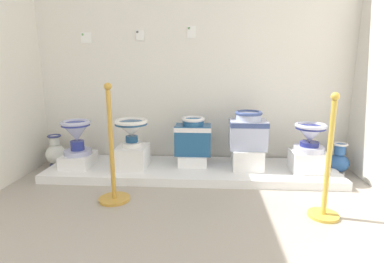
{
  "coord_description": "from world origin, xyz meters",
  "views": [
    {
      "loc": [
        2.01,
        -0.41,
        1.19
      ],
      "look_at": [
        1.83,
        2.74,
        0.49
      ],
      "focal_mm": 28.2,
      "sensor_mm": 36.0,
      "label": 1
    }
  ],
  "objects_px": {
    "antique_toilet_tall_cobalt": "(193,136)",
    "stanchion_post_near_right": "(327,180)",
    "plinth_block_squat_floral": "(308,161)",
    "decorative_vase_companion": "(339,161)",
    "plinth_block_pale_glazed": "(79,160)",
    "antique_toilet_squat_floral": "(310,135)",
    "decorative_vase_spare": "(56,153)",
    "plinth_block_slender_white": "(133,157)",
    "plinth_block_rightmost": "(247,158)",
    "info_placard_third": "(192,32)",
    "antique_toilet_rightmost": "(248,130)",
    "info_placard_second": "(140,35)",
    "info_placard_first": "(86,38)",
    "antique_toilet_slender_white": "(131,128)",
    "plinth_block_tall_cobalt": "(193,159)",
    "stanchion_post_near_left": "(113,169)",
    "antique_toilet_pale_glazed": "(76,133)"
  },
  "relations": [
    {
      "from": "plinth_block_slender_white",
      "to": "plinth_block_rightmost",
      "type": "height_order",
      "value": "plinth_block_slender_white"
    },
    {
      "from": "info_placard_first",
      "to": "decorative_vase_companion",
      "type": "distance_m",
      "value": 3.17
    },
    {
      "from": "plinth_block_slender_white",
      "to": "info_placard_third",
      "type": "relative_size",
      "value": 2.77
    },
    {
      "from": "plinth_block_slender_white",
      "to": "plinth_block_tall_cobalt",
      "type": "relative_size",
      "value": 1.1
    },
    {
      "from": "plinth_block_pale_glazed",
      "to": "antique_toilet_squat_floral",
      "type": "height_order",
      "value": "antique_toilet_squat_floral"
    },
    {
      "from": "antique_toilet_squat_floral",
      "to": "antique_toilet_rightmost",
      "type": "bearing_deg",
      "value": 172.11
    },
    {
      "from": "info_placard_third",
      "to": "decorative_vase_spare",
      "type": "distance_m",
      "value": 2.13
    },
    {
      "from": "antique_toilet_pale_glazed",
      "to": "antique_toilet_tall_cobalt",
      "type": "xyz_separation_m",
      "value": [
        1.26,
        0.14,
        -0.04
      ]
    },
    {
      "from": "info_placard_third",
      "to": "stanchion_post_near_left",
      "type": "bearing_deg",
      "value": -119.86
    },
    {
      "from": "plinth_block_rightmost",
      "to": "info_placard_first",
      "type": "distance_m",
      "value": 2.29
    },
    {
      "from": "plinth_block_pale_glazed",
      "to": "stanchion_post_near_left",
      "type": "height_order",
      "value": "stanchion_post_near_left"
    },
    {
      "from": "plinth_block_squat_floral",
      "to": "decorative_vase_companion",
      "type": "xyz_separation_m",
      "value": [
        0.39,
        0.16,
        -0.04
      ]
    },
    {
      "from": "plinth_block_slender_white",
      "to": "antique_toilet_tall_cobalt",
      "type": "xyz_separation_m",
      "value": [
        0.65,
        0.17,
        0.21
      ]
    },
    {
      "from": "plinth_block_slender_white",
      "to": "info_placard_first",
      "type": "distance_m",
      "value": 1.5
    },
    {
      "from": "antique_toilet_squat_floral",
      "to": "stanchion_post_near_left",
      "type": "bearing_deg",
      "value": -161.35
    },
    {
      "from": "antique_toilet_squat_floral",
      "to": "decorative_vase_companion",
      "type": "relative_size",
      "value": 0.9
    },
    {
      "from": "plinth_block_rightmost",
      "to": "antique_toilet_squat_floral",
      "type": "distance_m",
      "value": 0.69
    },
    {
      "from": "antique_toilet_slender_white",
      "to": "info_placard_second",
      "type": "distance_m",
      "value": 1.09
    },
    {
      "from": "plinth_block_tall_cobalt",
      "to": "stanchion_post_near_left",
      "type": "relative_size",
      "value": 0.32
    },
    {
      "from": "plinth_block_tall_cobalt",
      "to": "stanchion_post_near_right",
      "type": "bearing_deg",
      "value": -41.94
    },
    {
      "from": "antique_toilet_squat_floral",
      "to": "decorative_vase_companion",
      "type": "bearing_deg",
      "value": 22.39
    },
    {
      "from": "plinth_block_slender_white",
      "to": "stanchion_post_near_left",
      "type": "distance_m",
      "value": 0.63
    },
    {
      "from": "decorative_vase_companion",
      "to": "stanchion_post_near_right",
      "type": "distance_m",
      "value": 1.12
    },
    {
      "from": "plinth_block_tall_cobalt",
      "to": "info_placard_second",
      "type": "height_order",
      "value": "info_placard_second"
    },
    {
      "from": "antique_toilet_slender_white",
      "to": "info_placard_first",
      "type": "bearing_deg",
      "value": 142.49
    },
    {
      "from": "antique_toilet_tall_cobalt",
      "to": "stanchion_post_near_right",
      "type": "relative_size",
      "value": 0.42
    },
    {
      "from": "antique_toilet_rightmost",
      "to": "decorative_vase_spare",
      "type": "bearing_deg",
      "value": 176.35
    },
    {
      "from": "antique_toilet_tall_cobalt",
      "to": "info_placard_third",
      "type": "distance_m",
      "value": 1.17
    },
    {
      "from": "plinth_block_squat_floral",
      "to": "decorative_vase_companion",
      "type": "height_order",
      "value": "decorative_vase_companion"
    },
    {
      "from": "plinth_block_slender_white",
      "to": "antique_toilet_slender_white",
      "type": "distance_m",
      "value": 0.32
    },
    {
      "from": "plinth_block_slender_white",
      "to": "stanchion_post_near_left",
      "type": "relative_size",
      "value": 0.35
    },
    {
      "from": "info_placard_second",
      "to": "info_placard_third",
      "type": "relative_size",
      "value": 0.91
    },
    {
      "from": "antique_toilet_squat_floral",
      "to": "plinth_block_squat_floral",
      "type": "bearing_deg",
      "value": -90.0
    },
    {
      "from": "plinth_block_pale_glazed",
      "to": "plinth_block_squat_floral",
      "type": "distance_m",
      "value": 2.48
    },
    {
      "from": "antique_toilet_squat_floral",
      "to": "decorative_vase_spare",
      "type": "bearing_deg",
      "value": 175.41
    },
    {
      "from": "antique_toilet_squat_floral",
      "to": "decorative_vase_spare",
      "type": "relative_size",
      "value": 0.83
    },
    {
      "from": "plinth_block_rightmost",
      "to": "stanchion_post_near_right",
      "type": "bearing_deg",
      "value": -61.09
    },
    {
      "from": "antique_toilet_rightmost",
      "to": "info_placard_third",
      "type": "xyz_separation_m",
      "value": [
        -0.63,
        0.37,
        1.04
      ]
    },
    {
      "from": "plinth_block_slender_white",
      "to": "info_placard_second",
      "type": "height_order",
      "value": "info_placard_second"
    },
    {
      "from": "plinth_block_pale_glazed",
      "to": "decorative_vase_spare",
      "type": "distance_m",
      "value": 0.42
    },
    {
      "from": "antique_toilet_slender_white",
      "to": "antique_toilet_pale_glazed",
      "type": "bearing_deg",
      "value": 177.54
    },
    {
      "from": "plinth_block_tall_cobalt",
      "to": "antique_toilet_tall_cobalt",
      "type": "distance_m",
      "value": 0.27
    },
    {
      "from": "plinth_block_squat_floral",
      "to": "decorative_vase_spare",
      "type": "height_order",
      "value": "decorative_vase_spare"
    },
    {
      "from": "antique_toilet_slender_white",
      "to": "info_placard_third",
      "type": "relative_size",
      "value": 2.71
    },
    {
      "from": "stanchion_post_near_left",
      "to": "stanchion_post_near_right",
      "type": "relative_size",
      "value": 1.05
    },
    {
      "from": "plinth_block_pale_glazed",
      "to": "decorative_vase_companion",
      "type": "xyz_separation_m",
      "value": [
        2.87,
        0.14,
        -0.0
      ]
    },
    {
      "from": "plinth_block_squat_floral",
      "to": "info_placard_third",
      "type": "bearing_deg",
      "value": 160.01
    },
    {
      "from": "plinth_block_slender_white",
      "to": "info_placard_third",
      "type": "xyz_separation_m",
      "value": [
        0.61,
        0.47,
        1.34
      ]
    },
    {
      "from": "plinth_block_squat_floral",
      "to": "stanchion_post_near_left",
      "type": "relative_size",
      "value": 0.34
    },
    {
      "from": "plinth_block_slender_white",
      "to": "antique_toilet_squat_floral",
      "type": "height_order",
      "value": "antique_toilet_squat_floral"
    }
  ]
}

